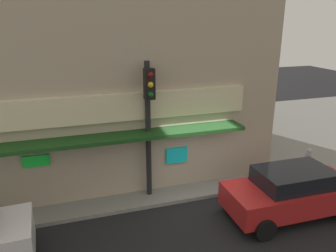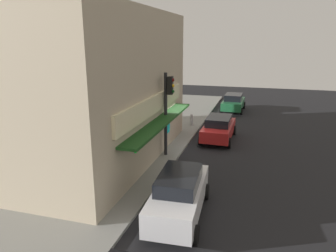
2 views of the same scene
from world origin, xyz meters
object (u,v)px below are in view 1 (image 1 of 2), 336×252
at_px(potted_plant_by_window, 204,152).
at_px(potted_plant_by_doorway, 150,158).
at_px(pedestrian, 39,166).
at_px(parked_car_red, 292,192).
at_px(trash_can, 110,172).
at_px(traffic_light, 149,113).
at_px(fire_hydrant, 308,159).

bearing_deg(potted_plant_by_window, potted_plant_by_doorway, 171.32).
relative_size(pedestrian, parked_car_red, 0.42).
distance_m(trash_can, potted_plant_by_doorway, 1.78).
xyz_separation_m(trash_can, pedestrian, (-2.41, 0.01, 0.59)).
height_order(pedestrian, potted_plant_by_doorway, pedestrian).
height_order(traffic_light, potted_plant_by_doorway, traffic_light).
xyz_separation_m(pedestrian, potted_plant_by_doorway, (4.10, 0.56, -0.48)).
bearing_deg(fire_hydrant, pedestrian, 172.63).
bearing_deg(traffic_light, trash_can, 130.06).
bearing_deg(trash_can, potted_plant_by_doorway, 18.51).
xyz_separation_m(trash_can, parked_car_red, (5.12, -3.68, 0.28)).
relative_size(potted_plant_by_doorway, potted_plant_by_window, 0.85).
relative_size(pedestrian, potted_plant_by_window, 1.60).
height_order(fire_hydrant, potted_plant_by_window, potted_plant_by_window).
height_order(fire_hydrant, parked_car_red, parked_car_red).
relative_size(trash_can, potted_plant_by_window, 0.72).
bearing_deg(potted_plant_by_window, parked_car_red, -72.00).
xyz_separation_m(traffic_light, parked_car_red, (3.97, -2.31, -2.27)).
bearing_deg(fire_hydrant, traffic_light, -179.47).
relative_size(fire_hydrant, potted_plant_by_doorway, 0.94).
bearing_deg(pedestrian, trash_can, -0.12).
bearing_deg(pedestrian, parked_car_red, -26.06).
height_order(potted_plant_by_doorway, potted_plant_by_window, potted_plant_by_window).
distance_m(pedestrian, potted_plant_by_doorway, 4.16).
height_order(pedestrian, parked_car_red, pedestrian).
bearing_deg(potted_plant_by_doorway, potted_plant_by_window, -8.68).
distance_m(fire_hydrant, parked_car_red, 3.53).
relative_size(fire_hydrant, pedestrian, 0.50).
height_order(traffic_light, pedestrian, traffic_light).
bearing_deg(potted_plant_by_doorway, traffic_light, -105.41).
distance_m(traffic_light, trash_can, 3.11).
height_order(pedestrian, potted_plant_by_window, pedestrian).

